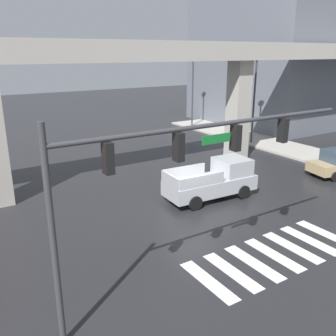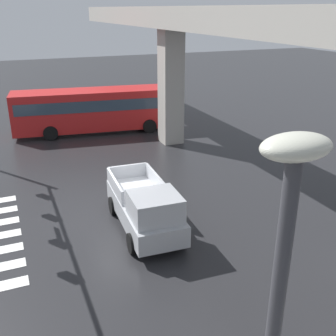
# 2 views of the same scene
# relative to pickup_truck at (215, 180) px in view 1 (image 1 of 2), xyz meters

# --- Properties ---
(ground_plane) EXTENTS (120.00, 120.00, 0.00)m
(ground_plane) POSITION_rel_pickup_truck_xyz_m (-1.85, -0.47, -0.99)
(ground_plane) COLOR #232326
(crosswalk_stripes) EXTENTS (7.15, 2.80, 0.01)m
(crosswalk_stripes) POSITION_rel_pickup_truck_xyz_m (-1.85, -6.00, -0.98)
(crosswalk_stripes) COLOR silver
(crosswalk_stripes) RESTS_ON ground
(elevated_overpass) EXTENTS (49.97, 2.42, 8.34)m
(elevated_overpass) POSITION_rel_pickup_truck_xyz_m (-1.85, 5.42, 6.16)
(elevated_overpass) COLOR #ADA89E
(elevated_overpass) RESTS_ON ground
(sidewalk_east) EXTENTS (4.00, 36.00, 0.15)m
(sidewalk_east) POSITION_rel_pickup_truck_xyz_m (11.80, 1.53, -0.91)
(sidewalk_east) COLOR #ADA89E
(sidewalk_east) RESTS_ON ground
(pickup_truck) EXTENTS (5.19, 2.29, 2.08)m
(pickup_truck) POSITION_rel_pickup_truck_xyz_m (0.00, 0.00, 0.00)
(pickup_truck) COLOR #A8AAAF
(pickup_truck) RESTS_ON ground
(traffic_signal_mast) EXTENTS (10.89, 0.32, 6.20)m
(traffic_signal_mast) POSITION_rel_pickup_truck_xyz_m (-6.67, -6.09, 3.68)
(traffic_signal_mast) COLOR #38383D
(traffic_signal_mast) RESTS_ON ground
(street_lamp_mid_block) EXTENTS (0.44, 0.70, 7.24)m
(street_lamp_mid_block) POSITION_rel_pickup_truck_xyz_m (10.60, 7.93, 3.57)
(street_lamp_mid_block) COLOR #38383D
(street_lamp_mid_block) RESTS_ON ground
(street_lamp_far_north) EXTENTS (0.44, 0.70, 7.24)m
(street_lamp_far_north) POSITION_rel_pickup_truck_xyz_m (10.60, 16.76, 3.57)
(street_lamp_far_north) COLOR #38383D
(street_lamp_far_north) RESTS_ON ground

